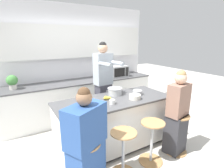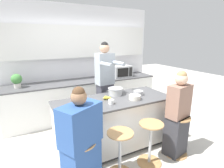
% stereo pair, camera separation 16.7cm
% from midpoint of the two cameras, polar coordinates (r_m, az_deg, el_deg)
% --- Properties ---
extents(ground_plane, '(16.00, 16.00, 0.00)m').
position_cam_midpoint_polar(ground_plane, '(3.40, -0.73, -19.32)').
color(ground_plane, beige).
extents(wall_back, '(4.00, 0.22, 2.70)m').
position_cam_midpoint_polar(wall_back, '(4.52, -12.78, 9.72)').
color(wall_back, white).
rests_on(wall_back, ground_plane).
extents(back_counter, '(3.71, 0.70, 0.91)m').
position_cam_midpoint_polar(back_counter, '(4.43, -10.63, -4.65)').
color(back_counter, white).
rests_on(back_counter, ground_plane).
extents(kitchen_island, '(2.03, 0.83, 0.89)m').
position_cam_midpoint_polar(kitchen_island, '(3.17, -0.76, -12.53)').
color(kitchen_island, black).
rests_on(kitchen_island, ground_plane).
extents(bar_stool_leftmost, '(0.38, 0.38, 0.68)m').
position_cam_midpoint_polar(bar_stool_leftmost, '(2.43, -10.47, -24.73)').
color(bar_stool_leftmost, tan).
rests_on(bar_stool_leftmost, ground_plane).
extents(bar_stool_center_left, '(0.38, 0.38, 0.68)m').
position_cam_midpoint_polar(bar_stool_center_left, '(2.61, 1.72, -21.43)').
color(bar_stool_center_left, tan).
rests_on(bar_stool_center_left, ground_plane).
extents(bar_stool_center_right, '(0.38, 0.38, 0.68)m').
position_cam_midpoint_polar(bar_stool_center_right, '(2.89, 11.17, -17.75)').
color(bar_stool_center_right, tan).
rests_on(bar_stool_center_right, ground_plane).
extents(bar_stool_rightmost, '(0.38, 0.38, 0.68)m').
position_cam_midpoint_polar(bar_stool_rightmost, '(3.22, 18.99, -14.72)').
color(bar_stool_rightmost, tan).
rests_on(bar_stool_rightmost, ground_plane).
extents(person_cooking, '(0.41, 0.60, 1.84)m').
position_cam_midpoint_polar(person_cooking, '(3.62, -4.11, -0.95)').
color(person_cooking, '#383842').
rests_on(person_cooking, ground_plane).
extents(person_wrapped_blanket, '(0.57, 0.48, 1.39)m').
position_cam_midpoint_polar(person_wrapped_blanket, '(2.24, -10.69, -19.48)').
color(person_wrapped_blanket, '#2D5193').
rests_on(person_wrapped_blanket, ground_plane).
extents(person_seated_near, '(0.42, 0.32, 1.43)m').
position_cam_midpoint_polar(person_seated_near, '(3.09, 19.00, -9.87)').
color(person_seated_near, '#333338').
rests_on(person_seated_near, ground_plane).
extents(cooking_pot, '(0.36, 0.27, 0.13)m').
position_cam_midpoint_polar(cooking_pot, '(3.21, -0.56, -2.43)').
color(cooking_pot, '#B7BABC').
rests_on(cooking_pot, kitchen_island).
extents(fruit_bowl, '(0.20, 0.20, 0.08)m').
position_cam_midpoint_polar(fruit_bowl, '(3.01, 5.88, -4.21)').
color(fruit_bowl, silver).
rests_on(fruit_bowl, kitchen_island).
extents(mixing_bowl_steel, '(0.17, 0.17, 0.08)m').
position_cam_midpoint_polar(mixing_bowl_steel, '(3.26, 6.87, -2.73)').
color(mixing_bowl_steel, '#B7BABC').
rests_on(mixing_bowl_steel, kitchen_island).
extents(coffee_cup_near, '(0.12, 0.08, 0.08)m').
position_cam_midpoint_polar(coffee_cup_near, '(2.76, -1.64, -5.86)').
color(coffee_cup_near, white).
rests_on(coffee_cup_near, kitchen_island).
extents(banana_bunch, '(0.18, 0.13, 0.06)m').
position_cam_midpoint_polar(banana_bunch, '(2.98, -3.34, -4.56)').
color(banana_bunch, yellow).
rests_on(banana_bunch, kitchen_island).
extents(microwave, '(0.51, 0.36, 0.29)m').
position_cam_midpoint_polar(microwave, '(4.66, 0.79, 4.20)').
color(microwave, '#B2B5B7').
rests_on(microwave, back_counter).
extents(potted_plant, '(0.21, 0.21, 0.29)m').
position_cam_midpoint_polar(potted_plant, '(4.03, -30.87, 0.76)').
color(potted_plant, beige).
rests_on(potted_plant, back_counter).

